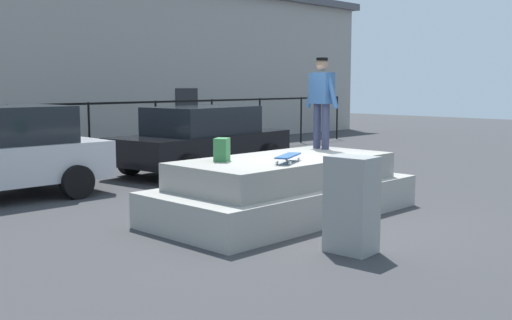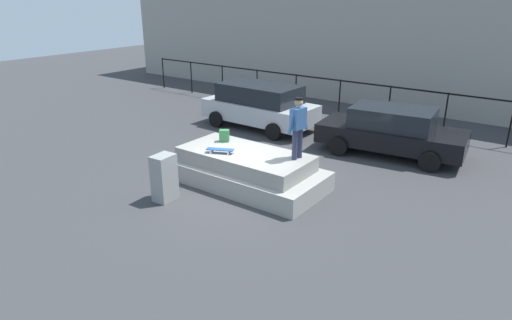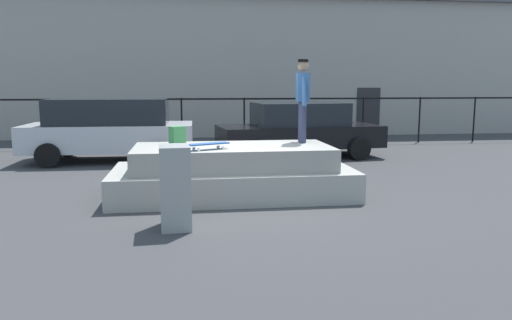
{
  "view_description": "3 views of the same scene",
  "coord_description": "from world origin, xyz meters",
  "px_view_note": "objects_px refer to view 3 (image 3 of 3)",
  "views": [
    {
      "loc": [
        -7.5,
        -6.15,
        2.16
      ],
      "look_at": [
        0.41,
        1.57,
        0.79
      ],
      "focal_mm": 43.22,
      "sensor_mm": 36.0,
      "label": 1
    },
    {
      "loc": [
        7.17,
        -8.87,
        5.18
      ],
      "look_at": [
        -0.29,
        1.31,
        0.41
      ],
      "focal_mm": 31.46,
      "sensor_mm": 36.0,
      "label": 2
    },
    {
      "loc": [
        -0.91,
        -8.92,
        2.13
      ],
      "look_at": [
        0.54,
        1.5,
        0.53
      ],
      "focal_mm": 34.76,
      "sensor_mm": 36.0,
      "label": 3
    }
  ],
  "objects_px": {
    "skateboard": "(209,144)",
    "car_black_sedan_mid": "(299,129)",
    "car_silver_hatchback_near": "(110,128)",
    "utility_box": "(175,187)",
    "backpack": "(177,135)",
    "skateboarder": "(303,95)"
  },
  "relations": [
    {
      "from": "skateboard",
      "to": "car_black_sedan_mid",
      "type": "relative_size",
      "value": 0.16
    },
    {
      "from": "car_silver_hatchback_near",
      "to": "car_black_sedan_mid",
      "type": "bearing_deg",
      "value": 0.03
    },
    {
      "from": "car_black_sedan_mid",
      "to": "skateboard",
      "type": "bearing_deg",
      "value": -118.41
    },
    {
      "from": "skateboard",
      "to": "utility_box",
      "type": "bearing_deg",
      "value": -109.81
    },
    {
      "from": "backpack",
      "to": "utility_box",
      "type": "relative_size",
      "value": 0.29
    },
    {
      "from": "backpack",
      "to": "utility_box",
      "type": "distance_m",
      "value": 2.5
    },
    {
      "from": "skateboarder",
      "to": "skateboard",
      "type": "bearing_deg",
      "value": -155.15
    },
    {
      "from": "backpack",
      "to": "utility_box",
      "type": "height_order",
      "value": "backpack"
    },
    {
      "from": "utility_box",
      "to": "skateboarder",
      "type": "bearing_deg",
      "value": 40.97
    },
    {
      "from": "skateboard",
      "to": "car_black_sedan_mid",
      "type": "distance_m",
      "value": 6.09
    },
    {
      "from": "backpack",
      "to": "utility_box",
      "type": "xyz_separation_m",
      "value": [
        -0.0,
        -2.45,
        -0.52
      ]
    },
    {
      "from": "backpack",
      "to": "car_black_sedan_mid",
      "type": "relative_size",
      "value": 0.07
    },
    {
      "from": "car_black_sedan_mid",
      "to": "utility_box",
      "type": "height_order",
      "value": "car_black_sedan_mid"
    },
    {
      "from": "car_black_sedan_mid",
      "to": "utility_box",
      "type": "distance_m",
      "value": 7.76
    },
    {
      "from": "car_silver_hatchback_near",
      "to": "utility_box",
      "type": "xyz_separation_m",
      "value": [
        1.94,
        -6.93,
        -0.3
      ]
    },
    {
      "from": "skateboarder",
      "to": "car_black_sedan_mid",
      "type": "distance_m",
      "value": 4.69
    },
    {
      "from": "skateboard",
      "to": "car_silver_hatchback_near",
      "type": "distance_m",
      "value": 5.91
    },
    {
      "from": "skateboarder",
      "to": "utility_box",
      "type": "height_order",
      "value": "skateboarder"
    },
    {
      "from": "car_silver_hatchback_near",
      "to": "utility_box",
      "type": "distance_m",
      "value": 7.21
    },
    {
      "from": "skateboarder",
      "to": "car_black_sedan_mid",
      "type": "relative_size",
      "value": 0.34
    },
    {
      "from": "car_black_sedan_mid",
      "to": "skateboarder",
      "type": "bearing_deg",
      "value": -102.17
    },
    {
      "from": "skateboarder",
      "to": "car_silver_hatchback_near",
      "type": "distance_m",
      "value": 6.37
    }
  ]
}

